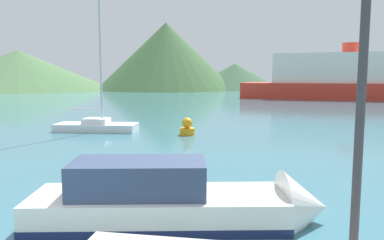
# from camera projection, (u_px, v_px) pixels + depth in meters

# --- Properties ---
(motorboat_near) EXTENTS (7.16, 3.07, 2.03)m
(motorboat_near) POSITION_uv_depth(u_px,v_px,m) (183.00, 203.00, 8.78)
(motorboat_near) COLOR white
(motorboat_near) RESTS_ON ground_plane
(sailboat_inner) EXTENTS (5.19, 2.21, 10.25)m
(sailboat_inner) POSITION_uv_depth(u_px,v_px,m) (97.00, 124.00, 23.62)
(sailboat_inner) COLOR white
(sailboat_inner) RESTS_ON ground_plane
(ferry_distant) EXTENTS (32.97, 14.12, 8.49)m
(ferry_distant) POSITION_uv_depth(u_px,v_px,m) (349.00, 79.00, 57.32)
(ferry_distant) COLOR red
(ferry_distant) RESTS_ON ground_plane
(buoy_marker) EXTENTS (0.89, 0.89, 1.02)m
(buoy_marker) POSITION_uv_depth(u_px,v_px,m) (187.00, 128.00, 22.08)
(buoy_marker) COLOR orange
(buoy_marker) RESTS_ON ground_plane
(hill_west) EXTENTS (46.46, 46.46, 9.86)m
(hill_west) POSITION_uv_depth(u_px,v_px,m) (18.00, 70.00, 92.75)
(hill_west) COLOR #476B42
(hill_west) RESTS_ON ground_plane
(hill_central) EXTENTS (35.56, 35.56, 16.97)m
(hill_central) POSITION_uv_depth(u_px,v_px,m) (166.00, 56.00, 95.25)
(hill_central) COLOR #3D6038
(hill_central) RESTS_ON ground_plane
(hill_east) EXTENTS (24.99, 24.99, 6.74)m
(hill_east) POSITION_uv_depth(u_px,v_px,m) (235.00, 77.00, 97.52)
(hill_east) COLOR #38563D
(hill_east) RESTS_ON ground_plane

